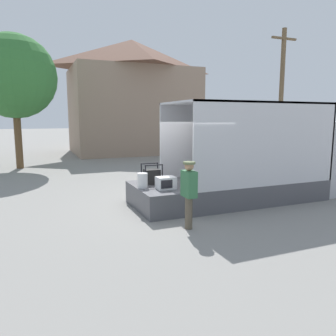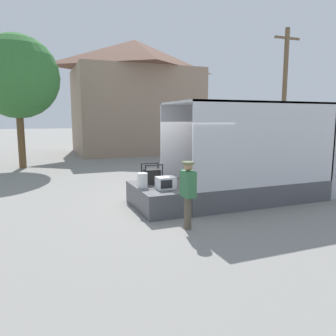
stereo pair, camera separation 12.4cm
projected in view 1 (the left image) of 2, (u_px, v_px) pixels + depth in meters
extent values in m
plane|color=gray|center=(174.00, 206.00, 9.80)|extent=(160.00, 160.00, 0.00)
cube|color=#B2B2B7|center=(326.00, 156.00, 11.87)|extent=(2.12, 2.23, 2.49)
cube|color=#4C4C51|center=(243.00, 189.00, 10.68)|extent=(4.92, 2.43, 0.66)
cube|color=silver|center=(225.00, 139.00, 11.52)|extent=(4.92, 0.06, 2.44)
cube|color=silver|center=(270.00, 144.00, 9.36)|extent=(4.92, 0.06, 2.44)
cube|color=silver|center=(304.00, 140.00, 11.36)|extent=(0.06, 2.43, 2.44)
cube|color=silver|center=(247.00, 104.00, 10.26)|extent=(4.92, 2.43, 0.06)
cylinder|color=yellow|center=(230.00, 169.00, 11.34)|extent=(0.32, 0.32, 0.39)
cube|color=olive|center=(247.00, 173.00, 10.93)|extent=(0.44, 0.32, 0.29)
cube|color=olive|center=(259.00, 170.00, 11.39)|extent=(0.44, 0.32, 0.32)
cube|color=#B2A893|center=(279.00, 175.00, 10.48)|extent=(0.44, 0.32, 0.33)
cube|color=#4C4C51|center=(156.00, 197.00, 9.52)|extent=(1.18, 2.31, 0.66)
cube|color=white|center=(166.00, 183.00, 9.13)|extent=(0.52, 0.38, 0.34)
cube|color=black|center=(167.00, 184.00, 8.93)|extent=(0.33, 0.01, 0.23)
cube|color=black|center=(152.00, 177.00, 9.82)|extent=(0.45, 0.35, 0.44)
cylinder|color=slate|center=(157.00, 175.00, 9.88)|extent=(0.17, 0.19, 0.19)
cylinder|color=black|center=(146.00, 175.00, 9.52)|extent=(0.04, 0.04, 0.61)
cylinder|color=black|center=(162.00, 174.00, 9.72)|extent=(0.04, 0.04, 0.61)
cylinder|color=black|center=(141.00, 173.00, 9.88)|extent=(0.04, 0.04, 0.61)
cylinder|color=black|center=(158.00, 172.00, 10.08)|extent=(0.04, 0.04, 0.61)
cylinder|color=black|center=(154.00, 165.00, 9.58)|extent=(0.53, 0.04, 0.04)
cylinder|color=black|center=(149.00, 163.00, 9.94)|extent=(0.53, 0.04, 0.04)
cylinder|color=silver|center=(143.00, 180.00, 9.27)|extent=(0.29, 0.29, 0.42)
cylinder|color=brown|center=(189.00, 213.00, 7.77)|extent=(0.18, 0.18, 0.78)
cube|color=#336B42|center=(189.00, 184.00, 7.67)|extent=(0.24, 0.44, 0.62)
sphere|color=tan|center=(189.00, 166.00, 7.60)|extent=(0.22, 0.22, 0.22)
cylinder|color=#606B47|center=(189.00, 163.00, 7.59)|extent=(0.29, 0.29, 0.05)
cube|color=gray|center=(133.00, 112.00, 25.10)|extent=(8.93, 6.60, 6.22)
pyramid|color=brown|center=(132.00, 55.00, 24.47)|extent=(9.38, 6.93, 2.18)
cylinder|color=brown|center=(281.00, 96.00, 20.28)|extent=(0.28, 0.28, 7.99)
cube|color=brown|center=(284.00, 38.00, 19.77)|extent=(1.80, 0.14, 0.12)
cylinder|color=brown|center=(18.00, 142.00, 17.04)|extent=(0.36, 0.36, 2.81)
sphere|color=#337033|center=(14.00, 76.00, 16.54)|extent=(4.22, 4.22, 4.22)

